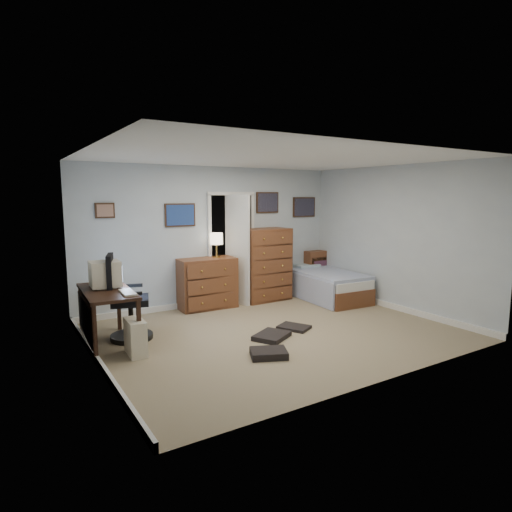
{
  "coord_description": "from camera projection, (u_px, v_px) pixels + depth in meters",
  "views": [
    {
      "loc": [
        -3.43,
        -4.99,
        1.97
      ],
      "look_at": [
        -0.15,
        0.3,
        1.1
      ],
      "focal_mm": 30.0,
      "sensor_mm": 36.0,
      "label": 1
    }
  ],
  "objects": [
    {
      "name": "doorway",
      "position": [
        224.0,
        247.0,
        8.22
      ],
      "size": [
        0.96,
        1.12,
        2.05
      ],
      "color": "black",
      "rests_on": "floor"
    },
    {
      "name": "table_lamp",
      "position": [
        216.0,
        240.0,
        7.56
      ],
      "size": [
        0.23,
        0.23,
        0.44
      ],
      "rotation": [
        0.0,
        0.0,
        -0.05
      ],
      "color": "gold",
      "rests_on": "low_dresser"
    },
    {
      "name": "crt_monitor",
      "position": [
        105.0,
        274.0,
        5.74
      ],
      "size": [
        0.4,
        0.38,
        0.36
      ],
      "rotation": [
        0.0,
        0.0,
        -0.05
      ],
      "color": "beige",
      "rests_on": "computer_desk"
    },
    {
      "name": "pc_tower",
      "position": [
        136.0,
        337.0,
        5.34
      ],
      "size": [
        0.22,
        0.43,
        0.45
      ],
      "rotation": [
        0.0,
        0.0,
        -0.05
      ],
      "color": "beige",
      "rests_on": "floor"
    },
    {
      "name": "tall_dresser",
      "position": [
        265.0,
        264.0,
        8.13
      ],
      "size": [
        0.95,
        0.58,
        1.37
      ],
      "primitive_type": "cube",
      "rotation": [
        0.0,
        0.0,
        0.04
      ],
      "color": "brown",
      "rests_on": "floor"
    },
    {
      "name": "floor_clutter",
      "position": [
        276.0,
        340.0,
        5.79
      ],
      "size": [
        1.47,
        1.26,
        0.09
      ],
      "rotation": [
        0.0,
        0.0,
        -0.29
      ],
      "color": "black",
      "rests_on": "floor"
    },
    {
      "name": "office_chair",
      "position": [
        125.0,
        307.0,
        5.88
      ],
      "size": [
        0.73,
        0.73,
        1.2
      ],
      "rotation": [
        0.0,
        0.0,
        -0.31
      ],
      "color": "black",
      "rests_on": "floor"
    },
    {
      "name": "floor",
      "position": [
        276.0,
        333.0,
        6.27
      ],
      "size": [
        5.0,
        4.0,
        0.02
      ],
      "primitive_type": "cube",
      "color": "gray",
      "rests_on": "ground"
    },
    {
      "name": "headboard_bookcase",
      "position": [
        325.0,
        269.0,
        9.09
      ],
      "size": [
        0.93,
        0.25,
        0.84
      ],
      "rotation": [
        0.0,
        0.0,
        -0.01
      ],
      "color": "brown",
      "rests_on": "floor"
    },
    {
      "name": "media_stack",
      "position": [
        79.0,
        293.0,
        6.82
      ],
      "size": [
        0.18,
        0.18,
        0.89
      ],
      "primitive_type": "cube",
      "rotation": [
        0.0,
        0.0,
        -0.04
      ],
      "color": "maroon",
      "rests_on": "floor"
    },
    {
      "name": "keyboard",
      "position": [
        128.0,
        292.0,
        5.43
      ],
      "size": [
        0.17,
        0.41,
        0.02
      ],
      "primitive_type": "cube",
      "rotation": [
        0.0,
        0.0,
        -0.05
      ],
      "color": "beige",
      "rests_on": "computer_desk"
    },
    {
      "name": "bed",
      "position": [
        325.0,
        285.0,
        8.27
      ],
      "size": [
        1.05,
        1.82,
        0.58
      ],
      "rotation": [
        0.0,
        0.0,
        -0.07
      ],
      "color": "brown",
      "rests_on": "floor"
    },
    {
      "name": "low_dresser",
      "position": [
        207.0,
        283.0,
        7.56
      ],
      "size": [
        1.03,
        0.55,
        0.89
      ],
      "primitive_type": "cube",
      "rotation": [
        0.0,
        0.0,
        -0.05
      ],
      "color": "brown",
      "rests_on": "floor"
    },
    {
      "name": "computer_desk",
      "position": [
        100.0,
        303.0,
        5.61
      ],
      "size": [
        0.66,
        1.33,
        0.75
      ],
      "rotation": [
        0.0,
        0.0,
        -0.05
      ],
      "color": "black",
      "rests_on": "floor"
    },
    {
      "name": "wall_posters",
      "position": [
        241.0,
        208.0,
        7.98
      ],
      "size": [
        4.38,
        0.04,
        0.6
      ],
      "color": "#331E11",
      "rests_on": "floor"
    }
  ]
}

